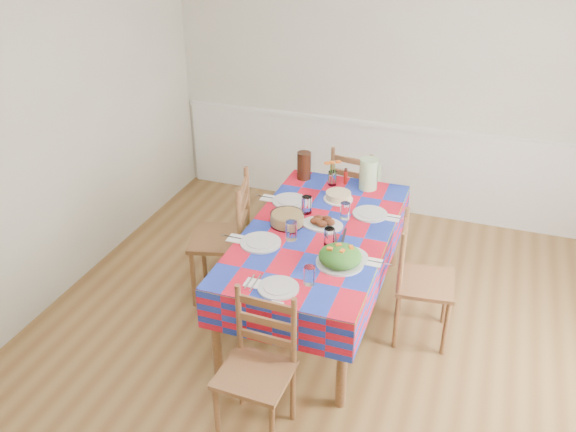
% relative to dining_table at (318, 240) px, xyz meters
% --- Properties ---
extents(room, '(4.58, 5.08, 2.78)m').
position_rel_dining_table_xyz_m(room, '(0.22, -0.59, 0.69)').
color(room, brown).
rests_on(room, ground).
extents(wainscot, '(4.41, 0.06, 0.92)m').
position_rel_dining_table_xyz_m(wainscot, '(0.22, 1.90, -0.18)').
color(wainscot, white).
rests_on(wainscot, room).
extents(dining_table, '(1.03, 1.91, 0.74)m').
position_rel_dining_table_xyz_m(dining_table, '(0.00, 0.00, 0.00)').
color(dining_table, brown).
rests_on(dining_table, room).
extents(setting_near_head, '(0.42, 0.28, 0.13)m').
position_rel_dining_table_xyz_m(setting_near_head, '(0.03, -0.74, 0.11)').
color(setting_near_head, silver).
rests_on(setting_near_head, dining_table).
extents(setting_left_near, '(0.53, 0.31, 0.14)m').
position_rel_dining_table_xyz_m(setting_left_near, '(-0.27, -0.27, 0.11)').
color(setting_left_near, silver).
rests_on(setting_left_near, dining_table).
extents(setting_left_far, '(0.52, 0.31, 0.14)m').
position_rel_dining_table_xyz_m(setting_left_far, '(-0.28, 0.31, 0.11)').
color(setting_left_far, silver).
rests_on(setting_left_far, dining_table).
extents(setting_right_near, '(0.51, 0.29, 0.13)m').
position_rel_dining_table_xyz_m(setting_right_near, '(0.25, -0.25, 0.11)').
color(setting_right_near, silver).
rests_on(setting_right_near, dining_table).
extents(setting_right_far, '(0.50, 0.29, 0.13)m').
position_rel_dining_table_xyz_m(setting_right_far, '(0.25, 0.31, 0.11)').
color(setting_right_far, silver).
rests_on(setting_right_far, dining_table).
extents(meat_platter, '(0.31, 0.22, 0.06)m').
position_rel_dining_table_xyz_m(meat_platter, '(0.01, 0.08, 0.11)').
color(meat_platter, silver).
rests_on(meat_platter, dining_table).
extents(salad_platter, '(0.32, 0.32, 0.13)m').
position_rel_dining_table_xyz_m(salad_platter, '(0.26, -0.37, 0.13)').
color(salad_platter, silver).
rests_on(salad_platter, dining_table).
extents(pasta_bowl, '(0.25, 0.25, 0.09)m').
position_rel_dining_table_xyz_m(pasta_bowl, '(-0.24, 0.01, 0.13)').
color(pasta_bowl, white).
rests_on(pasta_bowl, dining_table).
extents(cake, '(0.24, 0.24, 0.07)m').
position_rel_dining_table_xyz_m(cake, '(0.01, 0.52, 0.11)').
color(cake, silver).
rests_on(cake, dining_table).
extents(serving_utensils, '(0.14, 0.32, 0.01)m').
position_rel_dining_table_xyz_m(serving_utensils, '(0.18, -0.08, 0.09)').
color(serving_utensils, black).
rests_on(serving_utensils, dining_table).
extents(flower_vase, '(0.14, 0.12, 0.23)m').
position_rel_dining_table_xyz_m(flower_vase, '(-0.11, 0.76, 0.18)').
color(flower_vase, white).
rests_on(flower_vase, dining_table).
extents(hot_sauce, '(0.03, 0.03, 0.14)m').
position_rel_dining_table_xyz_m(hot_sauce, '(-0.01, 0.82, 0.15)').
color(hot_sauce, '#AF150E').
rests_on(hot_sauce, dining_table).
extents(green_pitcher, '(0.15, 0.15, 0.26)m').
position_rel_dining_table_xyz_m(green_pitcher, '(0.18, 0.80, 0.21)').
color(green_pitcher, '#A2CA8E').
rests_on(green_pitcher, dining_table).
extents(tea_pitcher, '(0.12, 0.12, 0.24)m').
position_rel_dining_table_xyz_m(tea_pitcher, '(-0.37, 0.81, 0.20)').
color(tea_pitcher, black).
rests_on(tea_pitcher, dining_table).
extents(name_card, '(0.08, 0.02, 0.02)m').
position_rel_dining_table_xyz_m(name_card, '(0.03, -0.93, 0.09)').
color(name_card, silver).
rests_on(name_card, dining_table).
extents(chair_near, '(0.42, 0.41, 0.93)m').
position_rel_dining_table_xyz_m(chair_near, '(0.00, -1.20, -0.21)').
color(chair_near, brown).
rests_on(chair_near, room).
extents(chair_far, '(0.47, 0.45, 0.94)m').
position_rel_dining_table_xyz_m(chair_far, '(-0.01, 1.20, -0.20)').
color(chair_far, brown).
rests_on(chair_far, room).
extents(chair_left, '(0.54, 0.56, 1.04)m').
position_rel_dining_table_xyz_m(chair_left, '(-0.76, 0.01, -0.15)').
color(chair_left, brown).
rests_on(chair_left, room).
extents(chair_right, '(0.45, 0.46, 0.95)m').
position_rel_dining_table_xyz_m(chair_right, '(0.76, -0.00, -0.19)').
color(chair_right, brown).
rests_on(chair_right, room).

